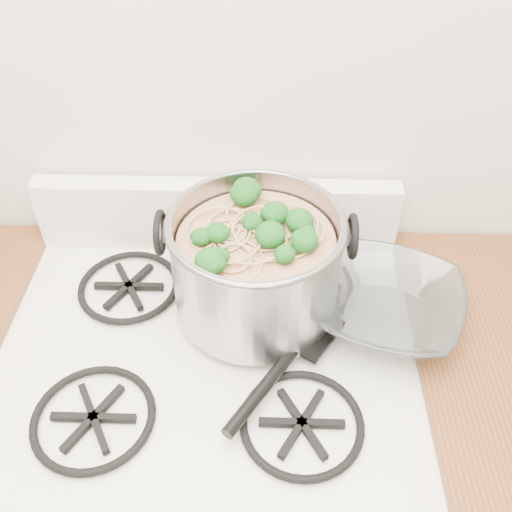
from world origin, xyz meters
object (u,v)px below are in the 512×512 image
Objects in this scene: gas_range at (218,474)px; stock_pot at (256,265)px; spatula at (310,330)px; glass_bowl at (384,311)px.

stock_pot reaches higher than gas_range.
gas_range is 2.98× the size of spatula.
spatula reaches higher than gas_range.
gas_range is 0.60m from stock_pot.
gas_range is 2.68× the size of stock_pot.
spatula is at bearing -36.86° from stock_pot.
stock_pot is at bearing 175.77° from spatula.
stock_pot is at bearing 50.44° from gas_range.
stock_pot is 1.11× the size of spatula.
stock_pot is 3.13× the size of glass_bowl.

